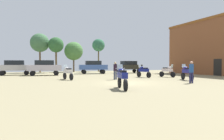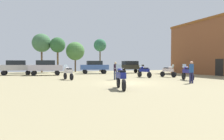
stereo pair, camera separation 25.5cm
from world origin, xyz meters
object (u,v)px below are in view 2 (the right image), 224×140
brick_building (224,47)px  tree_6 (100,45)px  car_4 (94,66)px  person_1 (115,69)px  motorcycle_6 (144,71)px  motorcycle_7 (121,77)px  tree_1 (42,43)px  motorcycle_2 (187,72)px  motorcycle_3 (168,71)px  person_2 (191,70)px  tree_2 (75,51)px  car_3 (130,66)px  car_1 (46,67)px  tree_3 (58,45)px  motorcycle_4 (68,72)px  car_2 (16,66)px

brick_building → tree_6: brick_building is taller
car_4 → person_1: 11.78m
motorcycle_6 → motorcycle_7: (-6.63, -8.35, 0.02)m
tree_1 → motorcycle_6: bearing=-59.2°
brick_building → motorcycle_2: size_ratio=7.05×
motorcycle_3 → person_2: 7.20m
tree_2 → motorcycle_6: bearing=-75.9°
motorcycle_7 → tree_6: size_ratio=0.35×
motorcycle_6 → car_4: 10.48m
car_3 → person_2: car_3 is taller
motorcycle_6 → car_1: 13.13m
tree_1 → motorcycle_7: bearing=-81.6°
tree_3 → car_3: bearing=-30.5°
motorcycle_4 → motorcycle_7: bearing=-92.0°
tree_6 → motorcycle_7: bearing=-105.3°
motorcycle_2 → motorcycle_3: 4.32m
motorcycle_4 → motorcycle_6: 8.52m
motorcycle_6 → tree_1: (-10.46, 17.57, 4.49)m
car_3 → car_1: bearing=96.2°
tree_1 → person_2: bearing=-67.1°
car_4 → tree_1: bearing=53.4°
car_1 → motorcycle_7: bearing=-164.0°
car_4 → tree_3: (-4.89, 6.25, 3.64)m
motorcycle_2 → car_4: 15.58m
brick_building → car_3: (-10.21, 9.19, -2.77)m
car_2 → person_2: bearing=-142.1°
motorcycle_2 → person_1: (-6.03, 3.12, 0.27)m
brick_building → person_2: (-13.38, -7.82, -2.91)m
brick_building → car_3: 14.01m
motorcycle_2 → tree_6: tree_6 is taller
motorcycle_3 → car_1: car_1 is taller
motorcycle_6 → car_2: 17.43m
person_2 → tree_6: 25.31m
motorcycle_2 → tree_2: bearing=122.6°
person_1 → tree_1: size_ratio=0.25×
motorcycle_3 → tree_1: (-13.31, 18.17, 4.50)m
motorcycle_3 → tree_3: bearing=-74.5°
car_1 → person_1: car_1 is taller
motorcycle_2 → motorcycle_7: 9.17m
motorcycle_7 → person_2: 6.72m
motorcycle_3 → tree_1: tree_1 is taller
tree_3 → motorcycle_2: bearing=-65.4°
car_2 → car_4: same height
motorcycle_7 → tree_3: tree_3 is taller
person_1 → car_3: bearing=80.2°
motorcycle_2 → person_1: person_1 is taller
motorcycle_3 → car_2: (-16.80, 11.05, 0.45)m
tree_1 → tree_6: bearing=1.0°
motorcycle_3 → person_2: bearing=49.6°
motorcycle_6 → tree_6: tree_6 is taller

